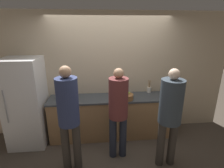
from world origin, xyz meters
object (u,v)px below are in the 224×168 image
object	(u,v)px
bottle_green	(122,89)
bottle_amber	(163,91)
refrigerator	(26,103)
person_center	(118,108)
potted_plant	(69,92)
utensil_crock	(149,89)
cup_blue	(59,96)
person_right	(170,110)
fruit_bowl	(126,97)
person_left	(69,113)

from	to	relation	value
bottle_green	bottle_amber	bearing A→B (deg)	-8.07
bottle_green	refrigerator	bearing A→B (deg)	-172.05
person_center	potted_plant	size ratio (longest dim) A/B	7.44
refrigerator	person_center	xyz separation A→B (m)	(1.73, -0.61, 0.10)
person_center	potted_plant	bearing A→B (deg)	141.74
utensil_crock	cup_blue	bearing A→B (deg)	-175.49
cup_blue	potted_plant	world-z (taller)	potted_plant
cup_blue	person_right	bearing A→B (deg)	-28.01
potted_plant	fruit_bowl	bearing A→B (deg)	-9.07
person_right	utensil_crock	bearing A→B (deg)	88.97
potted_plant	bottle_amber	bearing A→B (deg)	0.58
bottle_amber	cup_blue	distance (m)	2.21
refrigerator	bottle_amber	world-z (taller)	refrigerator
refrigerator	utensil_crock	xyz separation A→B (m)	(2.54, 0.28, 0.09)
bottle_green	person_center	bearing A→B (deg)	-102.60
person_right	potted_plant	bearing A→B (deg)	149.46
bottle_amber	potted_plant	world-z (taller)	potted_plant
person_center	bottle_green	xyz separation A→B (m)	(0.20, 0.88, 0.01)
bottle_amber	cup_blue	bearing A→B (deg)	-179.68
person_left	utensil_crock	xyz separation A→B (m)	(1.60, 1.12, -0.08)
person_right	fruit_bowl	xyz separation A→B (m)	(-0.56, 0.83, -0.07)
person_center	person_right	size ratio (longest dim) A/B	0.98
bottle_amber	cup_blue	xyz separation A→B (m)	(-2.21, -0.01, -0.02)
potted_plant	bottle_green	bearing A→B (deg)	7.38
bottle_amber	potted_plant	xyz separation A→B (m)	(-2.00, -0.02, 0.05)
refrigerator	utensil_crock	size ratio (longest dim) A/B	6.18
person_left	utensil_crock	bearing A→B (deg)	34.99
person_left	person_center	world-z (taller)	person_left
refrigerator	bottle_amber	bearing A→B (deg)	2.93
person_right	cup_blue	world-z (taller)	person_right
utensil_crock	potted_plant	bearing A→B (deg)	-174.71
person_right	cup_blue	size ratio (longest dim) A/B	16.48
refrigerator	bottle_amber	distance (m)	2.81
person_center	potted_plant	distance (m)	1.18
person_left	bottle_amber	bearing A→B (deg)	27.68
bottle_amber	fruit_bowl	bearing A→B (deg)	-166.51
bottle_amber	cup_blue	size ratio (longest dim) A/B	1.66
person_right	person_left	bearing A→B (deg)	178.16
person_center	fruit_bowl	distance (m)	0.59
refrigerator	person_right	world-z (taller)	refrigerator
person_left	bottle_green	world-z (taller)	person_left
fruit_bowl	potted_plant	size ratio (longest dim) A/B	1.36
cup_blue	potted_plant	distance (m)	0.21
person_center	utensil_crock	world-z (taller)	person_center
person_left	person_right	world-z (taller)	person_left
utensil_crock	bottle_amber	xyz separation A→B (m)	(0.27, -0.14, -0.00)
person_center	person_left	bearing A→B (deg)	-163.76
refrigerator	bottle_green	bearing A→B (deg)	7.95
fruit_bowl	utensil_crock	world-z (taller)	utensil_crock
person_center	utensil_crock	bearing A→B (deg)	47.71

